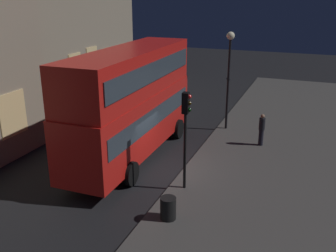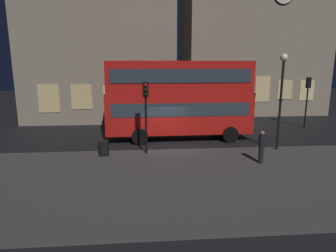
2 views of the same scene
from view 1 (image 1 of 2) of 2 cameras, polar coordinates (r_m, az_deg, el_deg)
The scene contains 8 objects.
ground_plane at distance 18.37m, azimuth -0.56°, elevation -6.61°, with size 80.00×80.00×0.00m, color black.
sidewalk_slab at distance 17.28m, azimuth 16.87°, elevation -9.07°, with size 44.00×9.34×0.12m, color #423F3D.
double_decker_bus at distance 18.90m, azimuth -5.48°, elevation 4.01°, with size 10.16×2.88×5.46m.
traffic_light_near_kerb at distance 15.47m, azimuth 2.63°, elevation 0.73°, with size 0.34×0.37×4.16m.
traffic_light_far_side at distance 29.60m, azimuth -0.58°, elevation 9.53°, with size 0.33×0.37×4.17m.
street_lamp at distance 22.76m, azimuth 9.01°, elevation 9.23°, with size 0.46×0.46×5.74m.
pedestrian at distance 21.25m, azimuth 13.62°, elevation -0.46°, with size 0.32×0.32×1.75m.
litter_bin at distance 14.40m, azimuth 0.02°, elevation -12.02°, with size 0.59×0.59×0.85m, color black.
Camera 1 is at (-15.30, -6.20, 8.04)m, focal length 41.37 mm.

